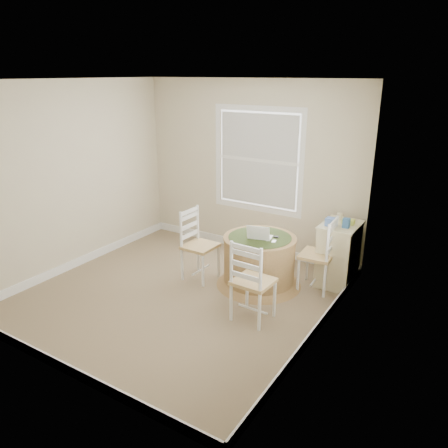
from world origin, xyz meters
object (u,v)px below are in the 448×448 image
Objects in this scene: chair_near at (253,281)px; corner_chest at (338,254)px; chair_left at (200,246)px; round_table at (259,259)px; laptop at (260,236)px; chair_right at (317,255)px.

chair_near is 1.48m from corner_chest.
corner_chest is (0.52, 1.39, -0.06)m from chair_near.
chair_near is at bearing -110.44° from corner_chest.
chair_left is 1.00× the size of chair_near.
round_table is at bearing -64.71° from chair_near.
chair_left is 2.77× the size of laptop.
chair_near is (0.34, -0.80, 0.11)m from round_table.
chair_right is at bearing -120.91° from corner_chest.
corner_chest is at bearing 20.26° from round_table.
chair_right is at bearing -104.90° from chair_near.
laptop is at bearing -64.75° from chair_near.
chair_left and chair_near have the same top height.
laptop is at bearing -143.47° from corner_chest.
chair_near reaches higher than round_table.
laptop is at bearing -67.86° from chair_right.
chair_near is 1.13m from chair_right.
laptop reaches higher than corner_chest.
round_table is at bearing -69.91° from chair_left.
round_table is at bearing -145.50° from corner_chest.
chair_left is 1.53m from chair_right.
corner_chest is at bearing 145.50° from chair_right.
laptop is (-0.66, -0.32, 0.22)m from chair_right.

